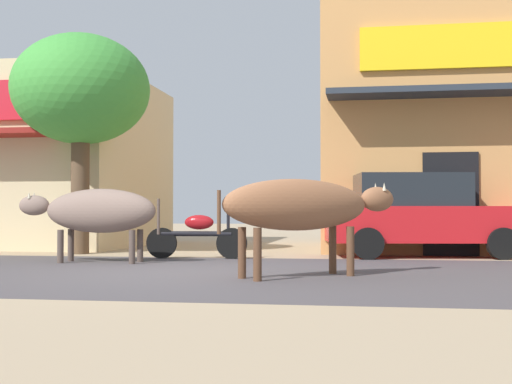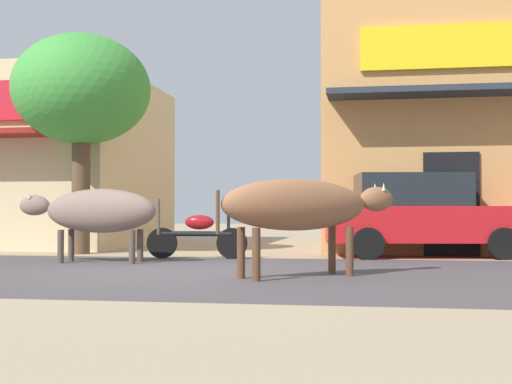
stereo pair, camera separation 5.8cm
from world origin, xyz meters
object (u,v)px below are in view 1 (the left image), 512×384
parked_hatchback_car (420,214)px  parked_motorcycle (198,234)px  cow_near_brown (97,211)px  cow_far_dark (302,206)px  roadside_tree (81,91)px

parked_hatchback_car → parked_motorcycle: size_ratio=2.10×
cow_near_brown → cow_far_dark: size_ratio=1.05×
roadside_tree → parked_hatchback_car: 7.55m
cow_far_dark → cow_near_brown: bearing=150.9°
cow_near_brown → parked_hatchback_car: bearing=23.7°
parked_hatchback_car → cow_near_brown: parked_hatchback_car is taller
parked_motorcycle → cow_far_dark: 4.13m
cow_near_brown → cow_far_dark: (3.81, -2.12, 0.08)m
parked_hatchback_car → cow_far_dark: 5.03m
roadside_tree → cow_near_brown: roadside_tree is taller
roadside_tree → cow_far_dark: bearing=-41.0°
roadside_tree → parked_motorcycle: bearing=-20.7°
parked_hatchback_car → parked_motorcycle: (-4.23, -1.25, -0.38)m
parked_hatchback_car → roadside_tree: bearing=-178.7°
roadside_tree → cow_far_dark: roadside_tree is taller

